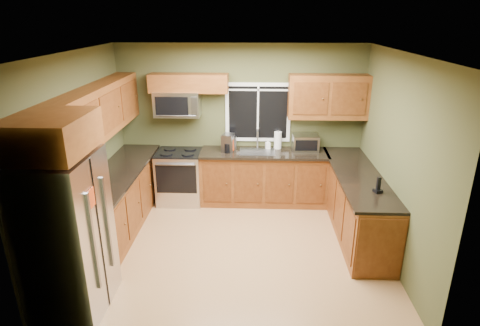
# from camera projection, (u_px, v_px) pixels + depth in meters

# --- Properties ---
(floor) EXTENTS (4.20, 4.20, 0.00)m
(floor) POSITION_uv_depth(u_px,v_px,m) (236.00, 246.00, 5.76)
(floor) COLOR #A17146
(floor) RESTS_ON ground
(ceiling) EXTENTS (4.20, 4.20, 0.00)m
(ceiling) POSITION_uv_depth(u_px,v_px,m) (235.00, 52.00, 4.82)
(ceiling) COLOR white
(ceiling) RESTS_ON back_wall
(back_wall) EXTENTS (4.20, 0.00, 4.20)m
(back_wall) POSITION_uv_depth(u_px,v_px,m) (241.00, 123.00, 6.98)
(back_wall) COLOR #444726
(back_wall) RESTS_ON ground
(front_wall) EXTENTS (4.20, 0.00, 4.20)m
(front_wall) POSITION_uv_depth(u_px,v_px,m) (225.00, 225.00, 3.61)
(front_wall) COLOR #444726
(front_wall) RESTS_ON ground
(left_wall) EXTENTS (0.00, 3.60, 3.60)m
(left_wall) POSITION_uv_depth(u_px,v_px,m) (79.00, 156.00, 5.37)
(left_wall) COLOR #444726
(left_wall) RESTS_ON ground
(right_wall) EXTENTS (0.00, 3.60, 3.60)m
(right_wall) POSITION_uv_depth(u_px,v_px,m) (396.00, 160.00, 5.21)
(right_wall) COLOR #444726
(right_wall) RESTS_ON ground
(window) EXTENTS (1.12, 0.03, 1.02)m
(window) POSITION_uv_depth(u_px,v_px,m) (258.00, 112.00, 6.88)
(window) COLOR white
(window) RESTS_ON back_wall
(base_cabinets_left) EXTENTS (0.60, 2.65, 0.90)m
(base_cabinets_left) POSITION_uv_depth(u_px,v_px,m) (119.00, 201.00, 6.12)
(base_cabinets_left) COLOR brown
(base_cabinets_left) RESTS_ON ground
(countertop_left) EXTENTS (0.65, 2.65, 0.04)m
(countertop_left) POSITION_uv_depth(u_px,v_px,m) (118.00, 173.00, 5.95)
(countertop_left) COLOR black
(countertop_left) RESTS_ON base_cabinets_left
(base_cabinets_back) EXTENTS (2.17, 0.60, 0.90)m
(base_cabinets_back) POSITION_uv_depth(u_px,v_px,m) (264.00, 178.00, 6.99)
(base_cabinets_back) COLOR brown
(base_cabinets_back) RESTS_ON ground
(countertop_back) EXTENTS (2.17, 0.65, 0.04)m
(countertop_back) POSITION_uv_depth(u_px,v_px,m) (264.00, 153.00, 6.81)
(countertop_back) COLOR black
(countertop_back) RESTS_ON base_cabinets_back
(base_cabinets_peninsula) EXTENTS (0.60, 2.52, 0.90)m
(base_cabinets_peninsula) POSITION_uv_depth(u_px,v_px,m) (356.00, 204.00, 6.04)
(base_cabinets_peninsula) COLOR brown
(base_cabinets_peninsula) RESTS_ON ground
(countertop_peninsula) EXTENTS (0.65, 2.50, 0.04)m
(countertop_peninsula) POSITION_uv_depth(u_px,v_px,m) (358.00, 175.00, 5.89)
(countertop_peninsula) COLOR black
(countertop_peninsula) RESTS_ON base_cabinets_peninsula
(upper_cabinets_left) EXTENTS (0.33, 2.65, 0.72)m
(upper_cabinets_left) POSITION_uv_depth(u_px,v_px,m) (100.00, 111.00, 5.63)
(upper_cabinets_left) COLOR brown
(upper_cabinets_left) RESTS_ON left_wall
(upper_cabinets_back_left) EXTENTS (1.30, 0.33, 0.30)m
(upper_cabinets_back_left) POSITION_uv_depth(u_px,v_px,m) (189.00, 83.00, 6.61)
(upper_cabinets_back_left) COLOR brown
(upper_cabinets_back_left) RESTS_ON back_wall
(upper_cabinets_back_right) EXTENTS (1.30, 0.33, 0.72)m
(upper_cabinets_back_right) POSITION_uv_depth(u_px,v_px,m) (328.00, 97.00, 6.59)
(upper_cabinets_back_right) COLOR brown
(upper_cabinets_back_right) RESTS_ON back_wall
(upper_cabinet_over_fridge) EXTENTS (0.72, 0.90, 0.38)m
(upper_cabinet_over_fridge) POSITION_uv_depth(u_px,v_px,m) (50.00, 134.00, 3.90)
(upper_cabinet_over_fridge) COLOR brown
(upper_cabinet_over_fridge) RESTS_ON left_wall
(refrigerator) EXTENTS (0.74, 0.90, 1.80)m
(refrigerator) POSITION_uv_depth(u_px,v_px,m) (67.00, 236.00, 4.30)
(refrigerator) COLOR #B7B7BC
(refrigerator) RESTS_ON ground
(range) EXTENTS (0.76, 0.69, 0.94)m
(range) POSITION_uv_depth(u_px,v_px,m) (180.00, 176.00, 7.02)
(range) COLOR #B7B7BC
(range) RESTS_ON ground
(microwave) EXTENTS (0.76, 0.41, 0.42)m
(microwave) POSITION_uv_depth(u_px,v_px,m) (177.00, 104.00, 6.70)
(microwave) COLOR #B7B7BC
(microwave) RESTS_ON back_wall
(sink) EXTENTS (0.60, 0.42, 0.36)m
(sink) POSITION_uv_depth(u_px,v_px,m) (257.00, 151.00, 6.82)
(sink) COLOR slate
(sink) RESTS_ON countertop_back
(toaster_oven) EXTENTS (0.45, 0.35, 0.27)m
(toaster_oven) POSITION_uv_depth(u_px,v_px,m) (305.00, 143.00, 6.84)
(toaster_oven) COLOR #B7B7BC
(toaster_oven) RESTS_ON countertop_back
(coffee_maker) EXTENTS (0.22, 0.27, 0.30)m
(coffee_maker) POSITION_uv_depth(u_px,v_px,m) (228.00, 143.00, 6.79)
(coffee_maker) COLOR slate
(coffee_maker) RESTS_ON countertop_back
(kettle) EXTENTS (0.18, 0.18, 0.26)m
(kettle) POSITION_uv_depth(u_px,v_px,m) (232.00, 142.00, 6.91)
(kettle) COLOR #B7B7BC
(kettle) RESTS_ON countertop_back
(paper_towel_roll) EXTENTS (0.15, 0.15, 0.33)m
(paper_towel_roll) POSITION_uv_depth(u_px,v_px,m) (278.00, 140.00, 6.93)
(paper_towel_roll) COLOR white
(paper_towel_roll) RESTS_ON countertop_back
(soap_bottle_a) EXTENTS (0.14, 0.14, 0.29)m
(soap_bottle_a) POSITION_uv_depth(u_px,v_px,m) (231.00, 143.00, 6.79)
(soap_bottle_a) COLOR red
(soap_bottle_a) RESTS_ON countertop_back
(soap_bottle_b) EXTENTS (0.09, 0.09, 0.17)m
(soap_bottle_b) POSITION_uv_depth(u_px,v_px,m) (268.00, 144.00, 6.93)
(soap_bottle_b) COLOR white
(soap_bottle_b) RESTS_ON countertop_back
(soap_bottle_c) EXTENTS (0.14, 0.14, 0.17)m
(soap_bottle_c) POSITION_uv_depth(u_px,v_px,m) (226.00, 143.00, 7.01)
(soap_bottle_c) COLOR white
(soap_bottle_c) RESTS_ON countertop_back
(cordless_phone) EXTENTS (0.12, 0.12, 0.21)m
(cordless_phone) POSITION_uv_depth(u_px,v_px,m) (378.00, 188.00, 5.23)
(cordless_phone) COLOR black
(cordless_phone) RESTS_ON countertop_peninsula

